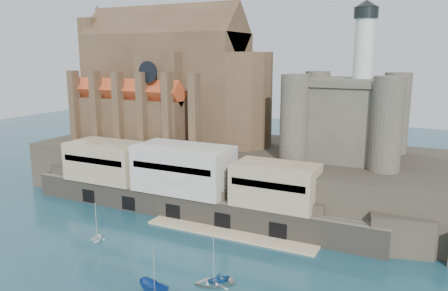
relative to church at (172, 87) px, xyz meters
name	(u,v)px	position (x,y,z in m)	size (l,w,h in m)	color
ground	(157,281)	(24.13, -41.85, -22.13)	(300.00, 300.00, 0.00)	#173E4C
promontory	(263,174)	(23.94, -2.48, -17.20)	(100.00, 36.00, 10.00)	#2A2620
quay	(182,183)	(13.94, -18.78, -16.06)	(70.00, 12.00, 13.05)	#5F584C
church	(172,87)	(0.00, 0.00, 0.00)	(47.00, 25.93, 30.51)	#493522
castle_keep	(348,114)	(40.21, -0.78, -3.81)	(21.20, 21.20, 29.30)	#474337
boat_4	(97,241)	(8.05, -35.42, -22.13)	(2.79, 1.70, 3.23)	white
boat_6	(214,284)	(31.18, -39.17, -22.13)	(3.76, 1.09, 5.27)	beige
boat_7	(219,282)	(31.54, -38.40, -22.13)	(2.73, 1.67, 3.16)	#1A4F94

